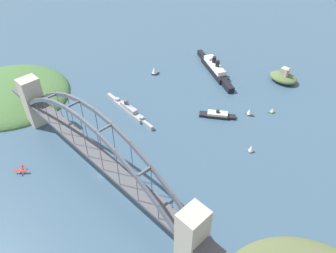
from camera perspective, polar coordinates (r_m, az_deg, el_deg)
name	(u,v)px	position (r m, az deg, el deg)	size (l,w,h in m)	color
ground_plane	(100,177)	(281.69, -11.79, -8.50)	(1400.00, 1400.00, 0.00)	#334C60
harbor_arch_bridge	(95,153)	(262.45, -12.56, -4.47)	(266.13, 17.14, 66.85)	#ADA38E
headland_west_shore	(9,95)	(409.25, -25.92, 4.94)	(135.68, 126.77, 27.02)	#3D6033
ocean_liner	(214,68)	(412.64, 8.04, 10.01)	(91.84, 52.74, 19.53)	black
naval_cruiser	(129,109)	(342.86, -6.86, 2.96)	(77.65, 10.18, 18.23)	gray
harbor_ferry_steamer	(217,115)	(338.31, 8.52, 2.01)	(33.85, 27.34, 7.82)	black
fort_island_mid_harbor	(283,77)	(413.29, 19.39, 8.10)	(32.87, 24.36, 18.27)	#4C6038
seaplane_taxiing_near_bridge	(21,171)	(303.77, -24.10, -7.02)	(10.10, 10.17, 4.60)	#B7B7B2
small_boat_0	(251,148)	(303.81, 14.24, -3.72)	(7.03, 7.12, 7.73)	#234C8C
small_boat_1	(148,169)	(281.27, -3.43, -7.33)	(2.66, 11.10, 2.27)	gold
small_boat_2	(154,70)	(404.66, -2.37, 9.75)	(7.35, 10.56, 12.04)	black
small_boat_3	(249,112)	(346.45, 13.96, 2.50)	(9.27, 5.96, 8.35)	black
small_boat_4	(272,110)	(356.70, 17.69, 2.73)	(5.79, 6.45, 6.65)	#2D6B3D
channel_marker_buoy	(146,186)	(268.55, -3.80, -10.20)	(2.20, 2.20, 2.75)	red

